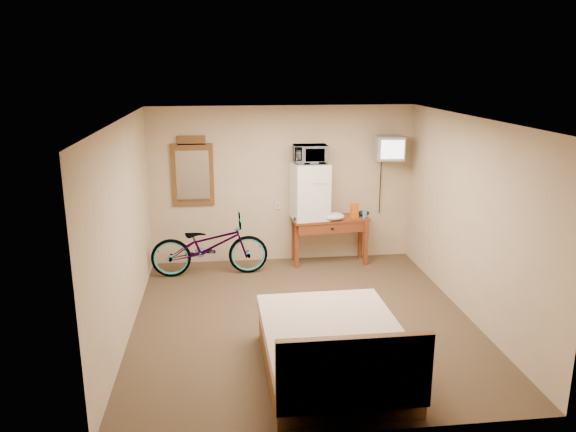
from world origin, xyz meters
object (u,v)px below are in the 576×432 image
object	(u,v)px
blue_cup	(365,214)
bed	(334,350)
crt_television	(389,148)
microwave	(310,154)
desk	(330,226)
bicycle	(210,246)
wall_mirror	(193,172)
mini_fridge	(310,191)

from	to	relation	value
blue_cup	bed	world-z (taller)	bed
blue_cup	crt_television	xyz separation A→B (m)	(0.37, 0.06, 1.04)
microwave	blue_cup	xyz separation A→B (m)	(0.88, -0.08, -0.96)
desk	bicycle	xyz separation A→B (m)	(-1.91, -0.29, -0.15)
desk	microwave	world-z (taller)	microwave
bicycle	blue_cup	bearing A→B (deg)	-85.91
wall_mirror	bed	world-z (taller)	wall_mirror
mini_fridge	crt_television	distance (m)	1.41
crt_television	bicycle	distance (m)	3.16
wall_mirror	crt_television	bearing A→B (deg)	-4.68
wall_mirror	bed	bearing A→B (deg)	-67.29
desk	blue_cup	xyz separation A→B (m)	(0.55, -0.04, 0.20)
bicycle	crt_television	bearing A→B (deg)	-85.55
microwave	bed	xyz separation A→B (m)	(-0.28, -3.43, -1.48)
wall_mirror	bicycle	bearing A→B (deg)	-67.32
blue_cup	wall_mirror	distance (m)	2.79
wall_mirror	bicycle	size ratio (longest dim) A/B	0.62
mini_fridge	microwave	xyz separation A→B (m)	(0.00, 0.00, 0.58)
wall_mirror	bed	xyz separation A→B (m)	(1.53, -3.66, -1.19)
desk	bicycle	world-z (taller)	bicycle
mini_fridge	bed	world-z (taller)	mini_fridge
desk	bicycle	bearing A→B (deg)	-171.36
microwave	wall_mirror	xyz separation A→B (m)	(-1.81, 0.23, -0.29)
blue_cup	desk	bearing A→B (deg)	176.19
blue_cup	bicycle	world-z (taller)	bicycle
mini_fridge	desk	bearing A→B (deg)	-6.85
blue_cup	crt_television	distance (m)	1.10
mini_fridge	blue_cup	size ratio (longest dim) A/B	7.20
mini_fridge	crt_television	size ratio (longest dim) A/B	1.55
mini_fridge	bicycle	world-z (taller)	mini_fridge
desk	microwave	xyz separation A→B (m)	(-0.33, 0.04, 1.16)
mini_fridge	wall_mirror	distance (m)	1.85
microwave	blue_cup	bearing A→B (deg)	-3.96
bed	wall_mirror	bearing A→B (deg)	112.71
desk	mini_fridge	bearing A→B (deg)	173.15
desk	bed	size ratio (longest dim) A/B	0.64
blue_cup	bicycle	bearing A→B (deg)	-174.11
desk	bed	bearing A→B (deg)	-100.19
wall_mirror	bicycle	distance (m)	1.19
desk	microwave	size ratio (longest dim) A/B	2.44
microwave	bed	distance (m)	3.74
desk	wall_mirror	bearing A→B (deg)	172.83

